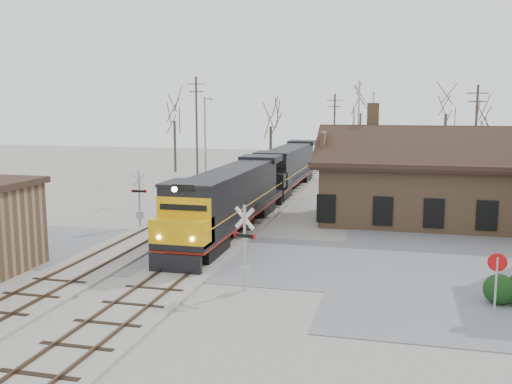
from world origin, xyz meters
TOP-DOWN VIEW (x-y plane):
  - ground at (0.00, 0.00)m, footprint 140.00×140.00m
  - road at (0.00, 0.00)m, footprint 60.00×9.00m
  - track_main at (0.00, 15.00)m, footprint 3.40×90.00m
  - track_siding at (-4.50, 15.00)m, footprint 3.40×90.00m
  - depot at (11.99, 12.00)m, footprint 15.20×9.31m
  - locomotive_lead at (0.00, 4.97)m, footprint 2.74×18.33m
  - locomotive_trailing at (0.00, 23.57)m, footprint 2.74×18.33m
  - crossbuck_near at (3.69, -5.01)m, footprint 1.02×0.39m
  - crossbuck_far at (-6.07, 5.49)m, footprint 1.03×0.27m
  - do_not_enter_sign at (13.46, -5.41)m, footprint 0.70×0.09m
  - hedge_a at (13.80, -4.21)m, footprint 1.21×1.21m
  - streetlight_a at (-5.86, 17.98)m, footprint 0.25×2.04m
  - streetlight_b at (6.24, 25.10)m, footprint 0.25×2.04m
  - streetlight_c at (6.96, 37.56)m, footprint 0.25×2.04m
  - utility_pole_a at (-11.28, 30.79)m, footprint 2.00×0.24m
  - utility_pole_b at (1.92, 45.05)m, footprint 2.00×0.24m
  - utility_pole_c at (16.96, 30.98)m, footprint 2.00×0.24m
  - tree_a at (-15.52, 35.00)m, footprint 3.96×3.96m
  - tree_b at (-4.10, 35.15)m, footprint 3.60×3.60m
  - tree_c at (5.04, 46.10)m, footprint 4.48×4.48m
  - tree_d at (14.89, 40.52)m, footprint 4.52×4.52m
  - tree_e at (18.68, 39.11)m, footprint 3.59×3.59m

SIDE VIEW (x-z plane):
  - ground at x=0.00m, z-range 0.00..0.00m
  - road at x=0.00m, z-range 0.00..0.03m
  - track_main at x=0.00m, z-range -0.05..0.19m
  - track_siding at x=-4.50m, z-range -0.05..0.19m
  - hedge_a at x=13.80m, z-range 0.00..1.21m
  - do_not_enter_sign at x=13.46m, z-range 0.45..2.80m
  - crossbuck_far at x=-6.07m, z-range -0.08..3.53m
  - crossbuck_near at x=3.69m, z-range -0.09..3.58m
  - locomotive_trailing at x=0.00m, z-range 0.21..4.06m
  - locomotive_lead at x=0.00m, z-range 0.10..4.17m
  - depot at x=11.99m, z-range -1.54..6.36m
  - streetlight_a at x=-5.86m, z-range 0.53..8.94m
  - utility_pole_b at x=1.92m, z-range 0.22..9.38m
  - utility_pole_c at x=16.96m, z-range 0.22..9.89m
  - streetlight_c at x=6.96m, z-range 0.54..9.74m
  - streetlight_b at x=6.24m, z-range 0.54..10.42m
  - utility_pole_a at x=-11.28m, z-range 0.23..10.99m
  - tree_e at x=18.68m, z-range 1.86..10.66m
  - tree_b at x=-4.10m, z-range 1.86..10.67m
  - tree_a at x=-15.52m, z-range 2.05..11.74m
  - tree_c at x=5.04m, z-range 2.33..13.30m
  - tree_d at x=14.89m, z-range 2.35..13.41m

